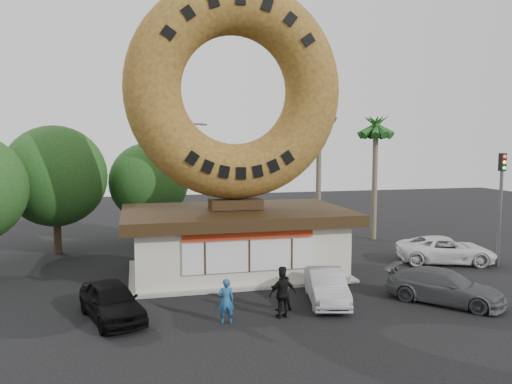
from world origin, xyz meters
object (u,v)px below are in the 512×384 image
at_px(donut_shop, 236,239).
at_px(car_black, 112,301).
at_px(car_silver, 326,286).
at_px(car_white, 446,250).
at_px(person_right, 283,294).
at_px(person_center, 281,288).
at_px(traffic_signal, 501,195).
at_px(car_grey, 444,286).
at_px(person_left, 226,301).
at_px(giant_donut, 235,90).
at_px(street_lamp, 180,174).

height_order(donut_shop, car_black, donut_shop).
height_order(car_black, car_silver, car_black).
distance_m(car_black, car_white, 18.21).
bearing_deg(person_right, person_center, -108.61).
bearing_deg(donut_shop, traffic_signal, -8.10).
bearing_deg(donut_shop, car_black, -136.72).
xyz_separation_m(traffic_signal, person_right, (-13.58, -4.89, -2.95)).
bearing_deg(car_grey, car_black, 132.54).
bearing_deg(car_white, person_right, 137.64).
distance_m(person_left, person_center, 2.55).
bearing_deg(car_silver, person_left, -150.16).
height_order(donut_shop, car_silver, donut_shop).
height_order(giant_donut, person_right, giant_donut).
bearing_deg(car_black, person_left, -37.34).
xyz_separation_m(traffic_signal, car_white, (-2.31, 1.28, -3.14)).
distance_m(donut_shop, car_grey, 10.13).
distance_m(donut_shop, car_black, 8.13).
bearing_deg(giant_donut, donut_shop, -90.00).
relative_size(person_right, car_white, 0.35).
height_order(giant_donut, person_center, giant_donut).
relative_size(car_grey, car_white, 0.90).
distance_m(car_grey, car_white, 7.37).
bearing_deg(person_center, donut_shop, -88.16).
bearing_deg(traffic_signal, donut_shop, 171.90).
bearing_deg(donut_shop, giant_donut, 90.00).
height_order(street_lamp, car_silver, street_lamp).
xyz_separation_m(person_right, car_grey, (7.04, 0.13, -0.23)).
bearing_deg(car_grey, traffic_signal, -6.12).
height_order(street_lamp, car_black, street_lamp).
bearing_deg(person_center, car_grey, 169.81).
bearing_deg(person_right, donut_shop, -92.03).
distance_m(traffic_signal, person_right, 14.73).
distance_m(traffic_signal, car_silver, 12.24).
bearing_deg(traffic_signal, street_lamp, 142.86).
relative_size(giant_donut, car_grey, 2.30).
xyz_separation_m(street_lamp, car_white, (13.54, -10.73, -3.76)).
bearing_deg(car_black, car_grey, -23.91).
relative_size(street_lamp, car_black, 1.91).
distance_m(donut_shop, car_silver, 6.27).
height_order(traffic_signal, person_center, traffic_signal).
bearing_deg(car_white, traffic_signal, -100.12).
xyz_separation_m(car_black, car_grey, (13.34, -1.23, -0.03)).
height_order(donut_shop, person_left, donut_shop).
bearing_deg(person_center, car_white, -158.42).
distance_m(person_center, car_grey, 6.89).
bearing_deg(car_silver, car_grey, -1.71).
bearing_deg(person_left, giant_donut, -103.17).
relative_size(giant_donut, car_black, 2.58).
relative_size(person_center, car_white, 0.34).
distance_m(car_black, car_grey, 13.39).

